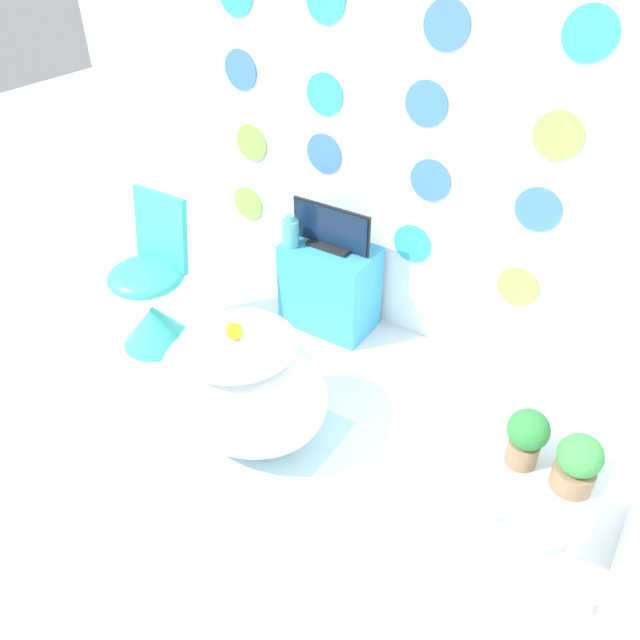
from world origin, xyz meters
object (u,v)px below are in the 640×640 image
vase (290,232)px  potted_plant_left (527,436)px  bathtub (242,387)px  potted_plant_right (578,463)px  chair (153,300)px  tv (331,230)px

vase → potted_plant_left: potted_plant_left is taller
bathtub → potted_plant_right: bearing=-1.0°
potted_plant_right → potted_plant_left: bearing=176.6°
bathtub → potted_plant_right: size_ratio=3.86×
bathtub → potted_plant_left: (1.27, -0.01, 0.43)m
chair → potted_plant_right: 2.38m
potted_plant_left → vase: bearing=151.1°
vase → potted_plant_right: 1.99m
bathtub → vase: (-0.33, 0.87, 0.32)m
chair → tv: (0.74, 0.69, 0.35)m
vase → potted_plant_right: bearing=-26.8°
bathtub → potted_plant_left: 1.35m
potted_plant_right → chair: bearing=172.3°
tv → potted_plant_left: potted_plant_left is taller
vase → potted_plant_right: potted_plant_right is taller
potted_plant_left → potted_plant_right: bearing=-3.4°
tv → vase: 0.23m
tv → potted_plant_right: potted_plant_right is taller
tv → vase: size_ratio=2.60×
potted_plant_left → chair: bearing=172.0°
potted_plant_left → potted_plant_right: (0.17, -0.01, -0.01)m
bathtub → potted_plant_left: potted_plant_left is taller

